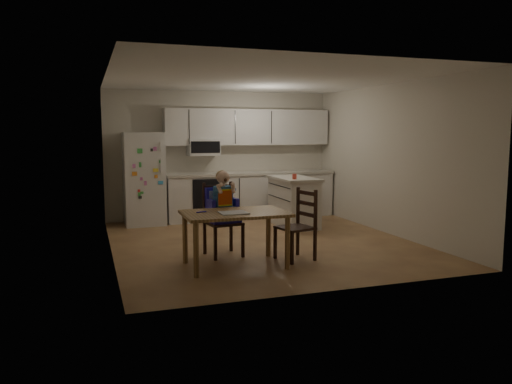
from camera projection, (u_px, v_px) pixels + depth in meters
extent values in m
cube|color=brown|center=(262.00, 243.00, 7.76)|extent=(4.50, 5.00, 0.01)
cube|color=beige|center=(220.00, 155.00, 9.96)|extent=(4.50, 0.02, 2.50)
cube|color=beige|center=(109.00, 165.00, 6.89)|extent=(0.02, 5.00, 2.50)
cube|color=beige|center=(389.00, 159.00, 8.33)|extent=(0.02, 5.00, 2.50)
cube|color=white|center=(262.00, 79.00, 7.46)|extent=(4.50, 5.00, 0.01)
cube|color=silver|center=(144.00, 179.00, 9.18)|extent=(0.72, 0.70, 1.70)
cube|color=silver|center=(250.00, 196.00, 9.94)|extent=(3.34, 0.60, 0.86)
cube|color=beige|center=(250.00, 173.00, 9.88)|extent=(3.37, 0.62, 0.05)
cube|color=black|center=(209.00, 200.00, 9.36)|extent=(0.60, 0.02, 0.80)
cube|color=silver|center=(248.00, 127.00, 9.90)|extent=(3.34, 0.34, 0.70)
cube|color=silver|center=(203.00, 147.00, 9.62)|extent=(0.60, 0.38, 0.33)
cube|color=silver|center=(294.00, 203.00, 9.08)|extent=(0.57, 1.15, 0.84)
cube|color=beige|center=(294.00, 179.00, 9.02)|extent=(0.63, 1.21, 0.05)
cylinder|color=red|center=(294.00, 176.00, 8.65)|extent=(0.07, 0.07, 0.09)
cube|color=brown|center=(235.00, 213.00, 6.30)|extent=(1.31, 0.84, 0.04)
cylinder|color=brown|center=(196.00, 250.00, 5.84)|extent=(0.07, 0.07, 0.66)
cylinder|color=brown|center=(185.00, 238.00, 6.48)|extent=(0.07, 0.07, 0.66)
cylinder|color=brown|center=(288.00, 243.00, 6.21)|extent=(0.07, 0.07, 0.66)
cylinder|color=brown|center=(268.00, 232.00, 6.85)|extent=(0.07, 0.07, 0.66)
cube|color=#BCBBC1|center=(233.00, 213.00, 6.20)|extent=(0.34, 0.30, 0.01)
cylinder|color=#281EC2|center=(201.00, 212.00, 6.25)|extent=(0.12, 0.06, 0.02)
cube|color=black|center=(223.00, 223.00, 6.87)|extent=(0.50, 0.50, 0.03)
cube|color=black|center=(215.00, 244.00, 6.63)|extent=(0.04, 0.04, 0.44)
cube|color=black|center=(205.00, 238.00, 6.98)|extent=(0.04, 0.04, 0.44)
cube|color=black|center=(243.00, 241.00, 6.80)|extent=(0.04, 0.04, 0.44)
cube|color=black|center=(231.00, 236.00, 7.16)|extent=(0.04, 0.04, 0.44)
cube|color=black|center=(218.00, 201.00, 7.01)|extent=(0.45, 0.10, 0.53)
cube|color=#281EC2|center=(223.00, 218.00, 6.86)|extent=(0.45, 0.41, 0.11)
cube|color=#281EC2|center=(219.00, 200.00, 6.96)|extent=(0.41, 0.12, 0.36)
cube|color=#6386E1|center=(224.00, 214.00, 6.83)|extent=(0.35, 0.31, 0.02)
cube|color=#285593|center=(223.00, 196.00, 6.83)|extent=(0.25, 0.18, 0.28)
cube|color=red|center=(225.00, 198.00, 6.77)|extent=(0.20, 0.04, 0.21)
sphere|color=beige|center=(223.00, 177.00, 6.79)|extent=(0.20, 0.20, 0.18)
ellipsoid|color=olive|center=(223.00, 176.00, 6.79)|extent=(0.20, 0.19, 0.15)
cube|color=black|center=(295.00, 228.00, 6.65)|extent=(0.51, 0.51, 0.03)
cube|color=black|center=(275.00, 243.00, 6.74)|extent=(0.04, 0.04, 0.42)
cube|color=black|center=(298.00, 240.00, 6.94)|extent=(0.04, 0.04, 0.42)
cube|color=black|center=(292.00, 249.00, 6.42)|extent=(0.04, 0.04, 0.42)
cube|color=black|center=(315.00, 245.00, 6.62)|extent=(0.04, 0.04, 0.42)
cube|color=black|center=(307.00, 207.00, 6.72)|extent=(0.13, 0.42, 0.50)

